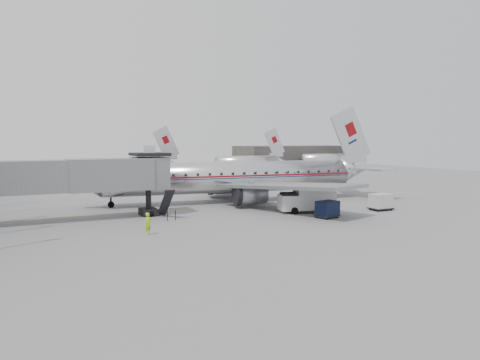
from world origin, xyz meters
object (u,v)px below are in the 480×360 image
Objects in this scene: airliner at (237,177)px; baggage_cart_white at (381,202)px; service_van at (308,199)px; ramp_worker at (148,224)px; baggage_cart_navy at (327,209)px.

baggage_cart_white is at bearing -43.87° from airliner.
airliner is 11.40m from service_van.
service_van is 8.32m from baggage_cart_white.
airliner reaches higher than ramp_worker.
service_van reaches higher than baggage_cart_navy.
airliner is 15.12m from baggage_cart_navy.
service_van is 2.54× the size of baggage_cart_navy.
airliner is 16.83× the size of baggage_cart_white.
baggage_cart_navy is 8.39m from baggage_cart_white.
ramp_worker is (-15.37, -14.91, -2.16)m from airliner.
service_van is 3.44× the size of ramp_worker.
airliner reaches higher than service_van.
baggage_cart_navy is at bearing -78.90° from service_van.
service_van is at bearing -68.06° from airliner.
airliner reaches higher than baggage_cart_white.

